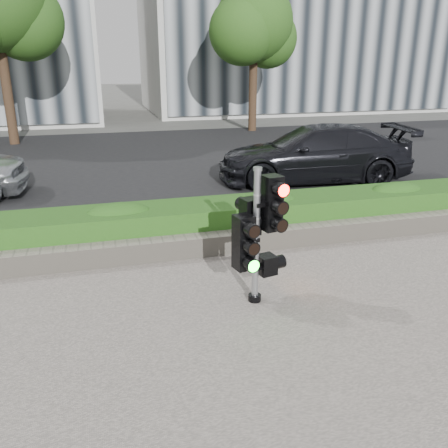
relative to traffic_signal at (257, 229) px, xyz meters
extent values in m
plane|color=#51514C|center=(-0.45, -0.17, -1.05)|extent=(120.00, 120.00, 0.00)
cube|color=black|center=(-0.45, 9.83, -1.04)|extent=(60.00, 13.00, 0.02)
cube|color=gray|center=(-0.45, 2.98, -0.99)|extent=(60.00, 0.25, 0.12)
cube|color=gray|center=(-0.45, 1.73, -0.85)|extent=(12.00, 0.32, 0.34)
cube|color=#45912C|center=(-0.45, 2.38, -0.68)|extent=(12.00, 1.00, 0.68)
cube|color=#B7B7B2|center=(10.55, 24.83, 4.95)|extent=(18.00, 10.00, 12.00)
cylinder|color=black|center=(-4.95, 14.33, 0.96)|extent=(0.36, 0.36, 4.03)
sphere|color=#194E16|center=(-4.09, 14.69, 3.41)|extent=(2.88, 2.88, 2.88)
cylinder|color=black|center=(5.05, 15.33, 0.74)|extent=(0.36, 0.36, 3.58)
sphere|color=#194E16|center=(5.05, 15.33, 3.55)|extent=(3.33, 3.33, 3.33)
sphere|color=#194E16|center=(5.82, 15.65, 2.91)|extent=(2.56, 2.56, 2.56)
sphere|color=#194E16|center=(4.41, 14.95, 3.17)|extent=(2.82, 2.82, 2.82)
sphere|color=#194E16|center=(5.05, 15.97, 4.32)|extent=(2.30, 2.30, 2.30)
cylinder|color=black|center=(-0.02, -0.03, -0.98)|extent=(0.18, 0.18, 0.09)
cylinder|color=gray|center=(-0.02, -0.03, -0.12)|extent=(0.09, 0.09, 1.81)
cylinder|color=gray|center=(-0.02, -0.03, 0.81)|extent=(0.11, 0.11, 0.04)
cube|color=#FF1107|center=(0.18, -0.01, 0.34)|extent=(0.27, 0.27, 0.72)
cube|color=#14E51E|center=(-0.21, -0.10, -0.12)|extent=(0.27, 0.27, 0.72)
cube|color=black|center=(-0.04, 0.17, 0.12)|extent=(0.27, 0.27, 0.49)
cube|color=orange|center=(0.16, 0.04, -0.54)|extent=(0.27, 0.27, 0.26)
imported|color=black|center=(3.66, 5.96, -0.29)|extent=(5.32, 2.73, 1.48)
camera|label=1|loc=(-1.93, -5.47, 2.10)|focal=38.00mm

